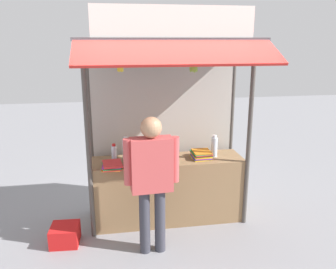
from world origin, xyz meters
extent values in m
plane|color=gray|center=(0.00, 0.00, 0.00)|extent=(20.00, 20.00, 0.00)
cube|color=olive|center=(0.00, 0.00, 0.45)|extent=(2.07, 0.57, 0.90)
cylinder|color=#4C4742|center=(-1.04, -0.28, 1.23)|extent=(0.06, 0.06, 2.47)
cylinder|color=#4C4742|center=(1.04, -0.28, 1.23)|extent=(0.06, 0.06, 2.47)
cylinder|color=#4C4742|center=(-1.04, 0.40, 1.23)|extent=(0.06, 0.06, 2.47)
cylinder|color=#4C4742|center=(1.04, 0.40, 1.23)|extent=(0.06, 0.06, 2.47)
cube|color=#B7B2A8|center=(0.00, 0.40, 1.21)|extent=(2.03, 0.04, 2.42)
cube|color=#3F3F44|center=(0.00, -0.04, 2.49)|extent=(2.27, 0.88, 0.04)
cube|color=red|center=(0.00, -0.73, 2.35)|extent=(2.23, 0.51, 0.26)
cube|color=white|center=(0.00, -0.43, 2.68)|extent=(1.87, 0.04, 0.35)
cylinder|color=#59544C|center=(0.00, -0.38, 2.39)|extent=(1.97, 0.02, 0.02)
cylinder|color=silver|center=(0.65, 0.00, 1.04)|extent=(0.09, 0.09, 0.27)
cylinder|color=white|center=(0.65, 0.00, 1.20)|extent=(0.06, 0.06, 0.04)
cylinder|color=silver|center=(-0.73, 0.02, 1.01)|extent=(0.07, 0.07, 0.22)
cylinder|color=red|center=(-0.73, 0.02, 1.14)|extent=(0.05, 0.05, 0.03)
cylinder|color=silver|center=(-0.57, 0.10, 1.04)|extent=(0.09, 0.09, 0.28)
cylinder|color=white|center=(-0.57, 0.10, 1.20)|extent=(0.06, 0.06, 0.04)
cube|color=orange|center=(-0.77, -0.21, 0.91)|extent=(0.26, 0.31, 0.01)
cube|color=red|center=(-0.76, -0.22, 0.92)|extent=(0.25, 0.30, 0.01)
cube|color=yellow|center=(-0.76, -0.21, 0.93)|extent=(0.26, 0.31, 0.01)
cube|color=green|center=(-0.77, -0.22, 0.93)|extent=(0.26, 0.31, 0.01)
cube|color=purple|center=(-0.76, -0.20, 0.94)|extent=(0.25, 0.30, 0.01)
cube|color=red|center=(-0.75, -0.22, 0.96)|extent=(0.26, 0.31, 0.01)
cube|color=red|center=(-0.76, -0.22, 0.97)|extent=(0.26, 0.31, 0.01)
cube|color=yellow|center=(0.45, -0.04, 0.91)|extent=(0.26, 0.28, 0.01)
cube|color=blue|center=(0.45, -0.04, 0.92)|extent=(0.24, 0.27, 0.01)
cube|color=purple|center=(0.46, -0.04, 0.93)|extent=(0.25, 0.27, 0.01)
cube|color=yellow|center=(0.47, -0.04, 0.94)|extent=(0.24, 0.27, 0.01)
cube|color=yellow|center=(0.46, -0.03, 0.96)|extent=(0.25, 0.27, 0.01)
cube|color=black|center=(0.46, -0.04, 0.97)|extent=(0.26, 0.28, 0.01)
cube|color=red|center=(0.46, -0.03, 0.97)|extent=(0.27, 0.29, 0.01)
cube|color=green|center=(0.45, -0.03, 0.99)|extent=(0.25, 0.28, 0.01)
cube|color=orange|center=(0.47, -0.03, 1.00)|extent=(0.24, 0.27, 0.01)
cylinder|color=#332D23|center=(0.24, -0.38, 2.34)|extent=(0.01, 0.01, 0.07)
cylinder|color=olive|center=(0.24, -0.38, 2.28)|extent=(0.04, 0.04, 0.04)
ellipsoid|color=#83AD3A|center=(0.27, -0.38, 2.19)|extent=(0.04, 0.10, 0.17)
ellipsoid|color=#83AD3A|center=(0.26, -0.37, 2.19)|extent=(0.07, 0.07, 0.17)
ellipsoid|color=#83AD3A|center=(0.24, -0.36, 2.19)|extent=(0.09, 0.05, 0.17)
ellipsoid|color=#83AD3A|center=(0.21, -0.37, 2.19)|extent=(0.06, 0.09, 0.17)
ellipsoid|color=#83AD3A|center=(0.21, -0.40, 2.20)|extent=(0.08, 0.09, 0.17)
ellipsoid|color=#83AD3A|center=(0.24, -0.40, 2.19)|extent=(0.07, 0.04, 0.17)
ellipsoid|color=#83AD3A|center=(0.26, -0.41, 2.20)|extent=(0.09, 0.07, 0.17)
cylinder|color=#332D23|center=(-0.62, -0.38, 2.33)|extent=(0.01, 0.01, 0.10)
cylinder|color=olive|center=(-0.62, -0.38, 2.26)|extent=(0.04, 0.04, 0.04)
ellipsoid|color=yellow|center=(-0.60, -0.38, 2.19)|extent=(0.04, 0.06, 0.13)
ellipsoid|color=yellow|center=(-0.60, -0.37, 2.19)|extent=(0.06, 0.07, 0.13)
ellipsoid|color=yellow|center=(-0.62, -0.36, 2.19)|extent=(0.08, 0.04, 0.13)
ellipsoid|color=yellow|center=(-0.63, -0.36, 2.19)|extent=(0.08, 0.06, 0.13)
ellipsoid|color=yellow|center=(-0.63, -0.38, 2.19)|extent=(0.05, 0.06, 0.13)
ellipsoid|color=yellow|center=(-0.63, -0.39, 2.19)|extent=(0.05, 0.07, 0.13)
ellipsoid|color=yellow|center=(-0.62, -0.40, 2.19)|extent=(0.07, 0.05, 0.13)
ellipsoid|color=yellow|center=(-0.61, -0.41, 2.19)|extent=(0.08, 0.05, 0.13)
ellipsoid|color=yellow|center=(-0.61, -0.39, 2.19)|extent=(0.06, 0.06, 0.13)
cylinder|color=#383842|center=(-0.41, -0.75, 0.40)|extent=(0.13, 0.13, 0.80)
cylinder|color=#383842|center=(-0.22, -0.75, 0.40)|extent=(0.13, 0.13, 0.80)
cube|color=#CC4C4C|center=(-0.31, -0.75, 1.12)|extent=(0.49, 0.23, 0.63)
cylinder|color=#CC4C4C|center=(-0.58, -0.75, 1.16)|extent=(0.10, 0.10, 0.54)
cylinder|color=#CC4C4C|center=(-0.05, -0.75, 1.16)|extent=(0.10, 0.10, 0.54)
sphere|color=tan|center=(-0.31, -0.75, 1.55)|extent=(0.24, 0.24, 0.24)
cube|color=red|center=(-1.38, -0.41, 0.12)|extent=(0.36, 0.36, 0.24)
camera|label=1|loc=(-0.74, -4.40, 2.49)|focal=36.79mm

